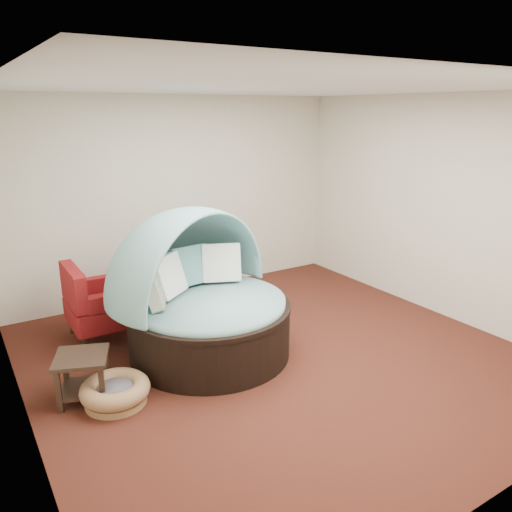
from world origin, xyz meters
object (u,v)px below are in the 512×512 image
canopy_daybed (201,288)px  pet_basket (115,391)px  red_armchair (98,304)px  side_table (83,371)px

canopy_daybed → pet_basket: bearing=-178.0°
pet_basket → red_armchair: bearing=79.5°
red_armchair → canopy_daybed: bearing=-47.4°
canopy_daybed → pet_basket: (-1.14, -0.50, -0.63)m
red_armchair → side_table: bearing=-111.2°
pet_basket → red_armchair: size_ratio=0.88×
canopy_daybed → red_armchair: 1.34m
pet_basket → canopy_daybed: bearing=23.7°
pet_basket → side_table: size_ratio=1.33×
pet_basket → red_armchair: 1.52m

